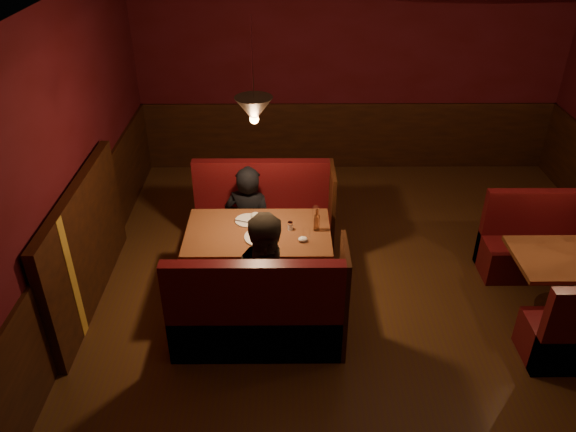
{
  "coord_description": "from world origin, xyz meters",
  "views": [
    {
      "loc": [
        -0.93,
        -4.24,
        3.81
      ],
      "look_at": [
        -0.9,
        0.46,
        0.95
      ],
      "focal_mm": 35.0,
      "sensor_mm": 36.0,
      "label": 1
    }
  ],
  "objects_px": {
    "main_bench_far": "(264,224)",
    "diner_b": "(270,262)",
    "main_table": "(260,246)",
    "second_bench_far": "(542,247)",
    "diner_a": "(248,201)",
    "second_table": "(572,271)",
    "main_bench_near": "(259,319)"
  },
  "relations": [
    {
      "from": "main_bench_far",
      "to": "diner_b",
      "type": "bearing_deg",
      "value": -85.84
    },
    {
      "from": "main_table",
      "to": "diner_b",
      "type": "distance_m",
      "value": 0.64
    },
    {
      "from": "second_bench_far",
      "to": "diner_a",
      "type": "relative_size",
      "value": 0.86
    },
    {
      "from": "second_table",
      "to": "main_bench_far",
      "type": "bearing_deg",
      "value": 159.54
    },
    {
      "from": "diner_a",
      "to": "second_table",
      "type": "bearing_deg",
      "value": 176.18
    },
    {
      "from": "main_table",
      "to": "main_bench_far",
      "type": "relative_size",
      "value": 0.91
    },
    {
      "from": "second_bench_far",
      "to": "diner_a",
      "type": "bearing_deg",
      "value": 176.06
    },
    {
      "from": "main_bench_far",
      "to": "diner_b",
      "type": "xyz_separation_m",
      "value": [
        0.1,
        -1.41,
        0.48
      ]
    },
    {
      "from": "main_table",
      "to": "main_bench_near",
      "type": "relative_size",
      "value": 0.91
    },
    {
      "from": "main_table",
      "to": "diner_a",
      "type": "relative_size",
      "value": 0.94
    },
    {
      "from": "main_bench_near",
      "to": "second_bench_far",
      "type": "height_order",
      "value": "main_bench_near"
    },
    {
      "from": "second_table",
      "to": "second_bench_far",
      "type": "bearing_deg",
      "value": 87.8
    },
    {
      "from": "main_bench_near",
      "to": "second_table",
      "type": "bearing_deg",
      "value": 9.38
    },
    {
      "from": "main_bench_far",
      "to": "second_bench_far",
      "type": "bearing_deg",
      "value": -7.91
    },
    {
      "from": "second_bench_far",
      "to": "diner_b",
      "type": "bearing_deg",
      "value": -161.81
    },
    {
      "from": "second_bench_far",
      "to": "diner_b",
      "type": "distance_m",
      "value": 3.18
    },
    {
      "from": "second_table",
      "to": "second_bench_far",
      "type": "xyz_separation_m",
      "value": [
        0.03,
        0.71,
        -0.2
      ]
    },
    {
      "from": "main_table",
      "to": "main_bench_far",
      "type": "distance_m",
      "value": 0.86
    },
    {
      "from": "main_table",
      "to": "main_bench_far",
      "type": "height_order",
      "value": "main_bench_far"
    },
    {
      "from": "second_table",
      "to": "second_bench_far",
      "type": "relative_size",
      "value": 0.9
    },
    {
      "from": "second_bench_far",
      "to": "main_bench_far",
      "type": "bearing_deg",
      "value": 172.09
    },
    {
      "from": "diner_a",
      "to": "second_bench_far",
      "type": "bearing_deg",
      "value": -171.55
    },
    {
      "from": "diner_a",
      "to": "main_table",
      "type": "bearing_deg",
      "value": 115.58
    },
    {
      "from": "main_table",
      "to": "second_bench_far",
      "type": "distance_m",
      "value": 3.13
    },
    {
      "from": "second_table",
      "to": "diner_b",
      "type": "xyz_separation_m",
      "value": [
        -2.95,
        -0.27,
        0.33
      ]
    },
    {
      "from": "second_bench_far",
      "to": "second_table",
      "type": "bearing_deg",
      "value": -92.2
    },
    {
      "from": "main_table",
      "to": "second_bench_far",
      "type": "height_order",
      "value": "main_table"
    },
    {
      "from": "second_bench_far",
      "to": "diner_b",
      "type": "xyz_separation_m",
      "value": [
        -2.97,
        -0.98,
        0.52
      ]
    },
    {
      "from": "main_bench_near",
      "to": "second_table",
      "type": "relative_size",
      "value": 1.34
    },
    {
      "from": "main_bench_far",
      "to": "main_bench_near",
      "type": "relative_size",
      "value": 1.0
    },
    {
      "from": "main_table",
      "to": "second_bench_far",
      "type": "relative_size",
      "value": 1.1
    },
    {
      "from": "main_table",
      "to": "second_table",
      "type": "xyz_separation_m",
      "value": [
        3.07,
        -0.32,
        -0.1
      ]
    }
  ]
}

